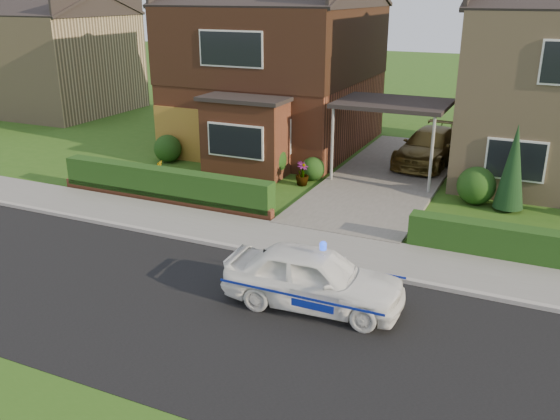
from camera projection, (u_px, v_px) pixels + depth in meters
The scene contains 21 objects.
ground at pixel (248, 322), 12.03m from camera, with size 120.00×120.00×0.00m, color #2B5416.
road at pixel (248, 322), 12.03m from camera, with size 60.00×6.00×0.02m, color black.
kerb at pixel (305, 261), 14.61m from camera, with size 60.00×0.16×0.12m, color #9E9993.
sidewalk at pixel (320, 246), 15.51m from camera, with size 60.00×2.00×0.10m, color slate.
driveway at pixel (389, 176), 21.40m from camera, with size 3.80×12.00×0.12m, color #666059.
house_left at pixel (277, 56), 24.84m from camera, with size 7.50×9.53×7.25m.
carport_link at pixel (393, 105), 20.46m from camera, with size 3.80×3.00×2.77m.
garage_door at pixel (179, 134), 23.39m from camera, with size 2.20×0.10×2.10m, color olive.
dwarf_wall at pixel (163, 198), 18.76m from camera, with size 7.70×0.25×0.36m, color brown.
hedge_left at pixel (166, 202), 18.95m from camera, with size 7.50×0.55×0.90m, color #1B3B13.
shrub_left_far at pixel (168, 148), 23.27m from camera, with size 1.08×1.08×1.08m, color #1B3B13.
shrub_left_mid at pixel (268, 159), 21.30m from camera, with size 1.32×1.32×1.32m, color #1B3B13.
shrub_left_near at pixel (313, 169), 21.02m from camera, with size 0.84×0.84×0.84m, color #1B3B13.
shrub_right_near at pixel (476, 186), 18.60m from camera, with size 1.20×1.20×1.20m, color #1B3B13.
conifer_a at pixel (513, 170), 17.79m from camera, with size 0.90×0.90×2.60m, color black.
neighbour_left at pixel (59, 64), 32.61m from camera, with size 6.50×7.00×5.20m, color tan.
police_car at pixel (314, 278), 12.46m from camera, with size 3.53×3.92×1.47m.
driveway_car at pixel (430, 147), 22.61m from camera, with size 1.82×4.49×1.30m, color brown.
potted_plant_a at pixel (224, 163), 21.79m from camera, with size 0.42×0.29×0.81m, color gray.
potted_plant_b at pixel (157, 172), 20.81m from camera, with size 0.34×0.42×0.76m, color gray.
potted_plant_c at pixel (302, 174), 20.43m from camera, with size 0.46×0.46×0.82m, color gray.
Camera 1 is at (4.97, -9.28, 6.30)m, focal length 38.00 mm.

